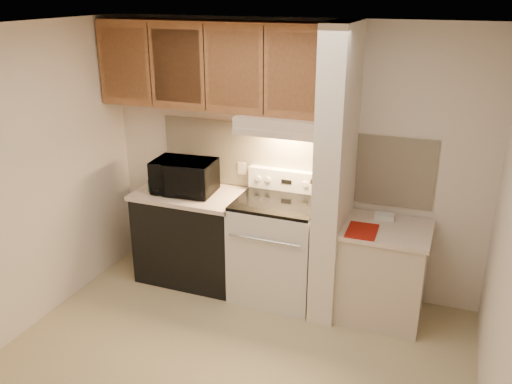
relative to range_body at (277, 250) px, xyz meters
The scene contains 50 objects.
floor 1.24m from the range_body, 90.00° to the right, with size 3.60×3.60×0.00m, color tan.
ceiling 2.34m from the range_body, 90.00° to the right, with size 3.60×3.60×0.00m, color white.
wall_back 0.86m from the range_body, 90.00° to the left, with size 3.60×0.02×2.50m, color silver.
wall_left 2.28m from the range_body, 147.31° to the right, with size 0.02×3.00×2.50m, color silver.
wall_right 2.28m from the range_body, 32.69° to the right, with size 0.02×3.00×2.50m, color silver.
backsplash 0.84m from the range_body, 90.00° to the left, with size 2.60×0.02×0.63m, color #FFEECA.
range_body is the anchor object (origin of this frame).
oven_window 0.32m from the range_body, 90.00° to the right, with size 0.50×0.01×0.30m, color black.
oven_handle 0.44m from the range_body, 90.00° to the right, with size 0.02×0.02×0.65m, color silver.
cooktop 0.48m from the range_body, ahead, with size 0.74×0.64×0.03m, color black.
range_backguard 0.66m from the range_body, 90.00° to the left, with size 0.76×0.08×0.20m, color silver.
range_display 0.64m from the range_body, 90.00° to the left, with size 0.10×0.01×0.04m, color black.
range_knob_left_outer 0.70m from the range_body, 139.40° to the left, with size 0.05×0.05×0.02m, color silver.
range_knob_left_inner 0.66m from the range_body, 126.87° to the left, with size 0.05×0.05×0.02m, color silver.
range_knob_right_inner 0.66m from the range_body, 53.13° to the left, with size 0.05×0.05×0.02m, color silver.
range_knob_right_outer 0.70m from the range_body, 40.60° to the left, with size 0.05×0.05×0.02m, color silver.
dishwasher_front 0.88m from the range_body, behind, with size 1.00×0.63×0.87m, color black.
left_countertop 0.98m from the range_body, behind, with size 1.04×0.67×0.04m, color beige.
spoon_rest 0.99m from the range_body, behind, with size 0.20×0.06×0.01m, color black.
teal_jar 1.33m from the range_body, behind, with size 0.10×0.10×0.11m, color #2F6863.
outlet 0.86m from the range_body, 146.31° to the left, with size 0.08×0.01×0.12m, color beige.
microwave 1.11m from the range_body, behind, with size 0.57×0.39×0.32m, color black.
partition_pillar 0.94m from the range_body, ahead, with size 0.22×0.70×2.50m, color #F0E2CF.
pillar_trim 0.93m from the range_body, ahead, with size 0.01×0.70×0.04m, color #9A6038.
knife_strip 0.95m from the range_body, ahead, with size 0.02×0.42×0.04m, color black.
knife_blade_a 0.87m from the range_body, 28.76° to the right, with size 0.01×0.04×0.16m, color silver.
knife_handle_a 1.01m from the range_body, 28.32° to the right, with size 0.02×0.02×0.10m, color black.
knife_blade_b 0.85m from the range_body, 20.29° to the right, with size 0.01×0.04×0.18m, color silver.
knife_handle_b 0.99m from the range_body, 18.72° to the right, with size 0.02×0.02×0.10m, color black.
knife_blade_c 0.83m from the range_body, ahead, with size 0.01×0.04×0.20m, color silver.
knife_handle_c 0.99m from the range_body, ahead, with size 0.02×0.02×0.10m, color black.
knife_blade_d 0.85m from the range_body, ahead, with size 0.01×0.04×0.16m, color silver.
knife_handle_d 0.99m from the range_body, ahead, with size 0.02×0.02×0.10m, color black.
knife_blade_e 0.84m from the range_body, 13.59° to the left, with size 0.01×0.04×0.18m, color silver.
knife_handle_e 0.99m from the range_body, 15.73° to the left, with size 0.02×0.02×0.10m, color black.
oven_mitt 0.80m from the range_body, 23.58° to the left, with size 0.03×0.10×0.24m, color gray.
right_cab_base 0.97m from the range_body, ahead, with size 0.70×0.60×0.81m, color beige.
right_countertop 1.04m from the range_body, ahead, with size 0.74×0.64×0.04m, color beige.
red_folder 0.90m from the range_body, 11.10° to the right, with size 0.24×0.33×0.01m, color maroon.
white_box 1.02m from the range_body, 10.77° to the left, with size 0.17×0.11×0.04m, color white.
range_hood 1.17m from the range_body, 90.00° to the left, with size 0.78×0.44×0.15m, color beige.
hood_lip 1.12m from the range_body, 90.00° to the right, with size 0.78×0.04×0.06m, color beige.
upper_cabinets 1.77m from the range_body, 166.16° to the left, with size 2.18×0.33×0.77m, color #9A6038.
cab_door_a 2.22m from the range_body, behind, with size 0.46×0.01×0.63m, color #9A6038.
cab_gap_a 2.04m from the range_body, behind, with size 0.01×0.01×0.73m, color black.
cab_door_b 1.89m from the range_body, behind, with size 0.46×0.01×0.63m, color #9A6038.
cab_gap_b 1.77m from the range_body, behind, with size 0.01×0.01×0.73m, color black.
cab_door_c 1.68m from the range_body, behind, with size 0.46×0.01×0.63m, color #9A6038.
cab_gap_c 1.63m from the range_body, behind, with size 0.01×0.01×0.73m, color black.
cab_door_d 1.63m from the range_body, ahead, with size 0.46×0.01×0.63m, color #9A6038.
Camera 1 is at (1.44, -3.10, 2.74)m, focal length 38.00 mm.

